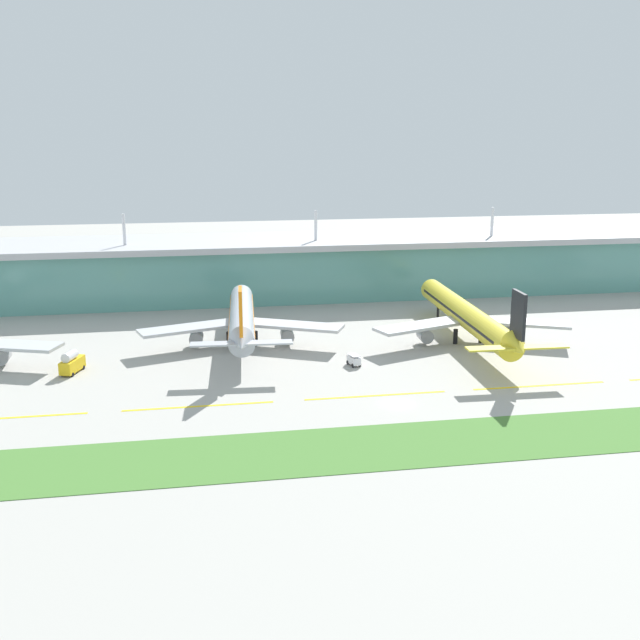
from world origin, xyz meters
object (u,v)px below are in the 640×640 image
object	(u,v)px
airliner_near_middle	(242,318)
airliner_far_middle	(467,316)
baggage_cart	(354,360)
fuel_truck	(72,363)

from	to	relation	value
airliner_near_middle	airliner_far_middle	distance (m)	54.52
baggage_cart	fuel_truck	bearing A→B (deg)	175.08
baggage_cart	fuel_truck	size ratio (longest dim) A/B	0.51
airliner_near_middle	fuel_truck	size ratio (longest dim) A/B	7.74
airliner_far_middle	baggage_cart	size ratio (longest dim) A/B	17.92
airliner_far_middle	fuel_truck	xyz separation A→B (m)	(-91.28, -8.96, -4.19)
airliner_near_middle	baggage_cart	bearing A→B (deg)	-42.49
airliner_far_middle	baggage_cart	xyz separation A→B (m)	(-31.18, -14.13, -5.19)
airliner_far_middle	fuel_truck	size ratio (longest dim) A/B	9.20
airliner_near_middle	airliner_far_middle	world-z (taller)	same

